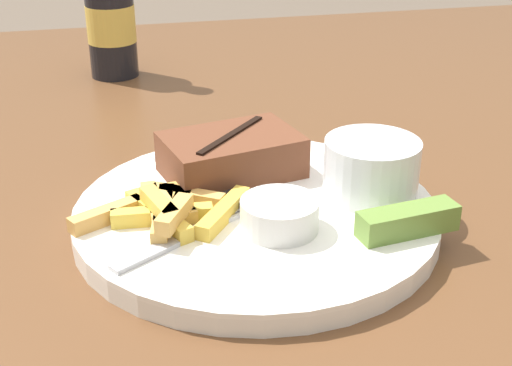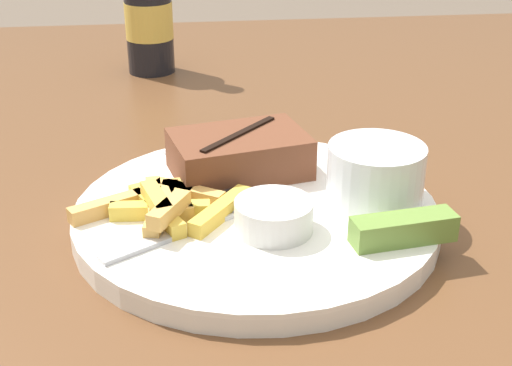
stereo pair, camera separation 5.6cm
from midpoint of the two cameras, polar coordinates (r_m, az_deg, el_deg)
The scene contains 10 objects.
dining_table at distance 0.61m, azimuth -2.65°, elevation -8.58°, with size 1.49×1.42×0.76m.
dinner_plate at distance 0.57m, azimuth -2.80°, elevation -2.70°, with size 0.29×0.29×0.02m.
steak_portion at distance 0.61m, azimuth -4.59°, elevation 2.21°, with size 0.13×0.10×0.04m.
fries_pile at distance 0.55m, azimuth -9.90°, elevation -2.16°, with size 0.14×0.10×0.02m.
coleslaw_cup at distance 0.57m, azimuth 6.68°, elevation 1.26°, with size 0.08×0.08×0.05m.
dipping_sauce_cup at distance 0.52m, azimuth -1.14°, elevation -2.52°, with size 0.06×0.06×0.02m.
pickle_spear at distance 0.53m, azimuth 9.13°, elevation -3.09°, with size 0.08×0.03×0.02m.
fork_utensil at distance 0.52m, azimuth -8.96°, elevation -4.44°, with size 0.12×0.08×0.00m.
knife_utensil at distance 0.58m, azimuth -5.54°, elevation -0.68°, with size 0.09×0.16×0.01m.
beer_bottle at distance 0.95m, azimuth -13.24°, elevation 12.48°, with size 0.06×0.06×0.20m.
Camera 1 is at (-0.11, -0.49, 1.04)m, focal length 50.00 mm.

